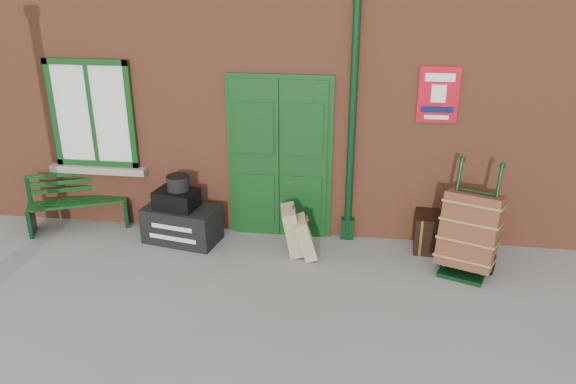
% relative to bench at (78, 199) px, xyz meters
% --- Properties ---
extents(ground, '(80.00, 80.00, 0.00)m').
position_rel_bench_xyz_m(ground, '(3.22, -1.31, -0.42)').
color(ground, gray).
rests_on(ground, ground).
extents(station_building, '(10.30, 4.30, 4.36)m').
position_rel_bench_xyz_m(station_building, '(3.22, 2.18, 1.74)').
color(station_building, brown).
rests_on(station_building, ground).
extents(bench, '(1.40, 0.92, 0.83)m').
position_rel_bench_xyz_m(bench, '(0.00, 0.00, 0.00)').
color(bench, '#103D15').
rests_on(bench, ground).
extents(houdini_trunk, '(1.08, 0.73, 0.50)m').
position_rel_bench_xyz_m(houdini_trunk, '(1.62, -0.24, -0.17)').
color(houdini_trunk, black).
rests_on(houdini_trunk, ground).
extents(strongbox, '(0.61, 0.49, 0.25)m').
position_rel_bench_xyz_m(strongbox, '(1.57, -0.24, 0.20)').
color(strongbox, black).
rests_on(strongbox, houdini_trunk).
extents(hatbox, '(0.35, 0.35, 0.20)m').
position_rel_bench_xyz_m(hatbox, '(1.60, -0.21, 0.42)').
color(hatbox, black).
rests_on(hatbox, strongbox).
extents(suitcase_back, '(0.37, 0.49, 0.64)m').
position_rel_bench_xyz_m(suitcase_back, '(3.16, -0.37, -0.10)').
color(suitcase_back, tan).
rests_on(suitcase_back, ground).
extents(suitcase_front, '(0.38, 0.45, 0.55)m').
position_rel_bench_xyz_m(suitcase_front, '(3.34, -0.47, -0.14)').
color(suitcase_front, tan).
rests_on(suitcase_front, ground).
extents(porter_trolley, '(0.87, 0.90, 1.36)m').
position_rel_bench_xyz_m(porter_trolley, '(5.37, -0.53, 0.11)').
color(porter_trolley, black).
rests_on(porter_trolley, ground).
extents(dark_trunk, '(0.74, 0.51, 0.51)m').
position_rel_bench_xyz_m(dark_trunk, '(5.12, -0.06, -0.16)').
color(dark_trunk, black).
rests_on(dark_trunk, ground).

